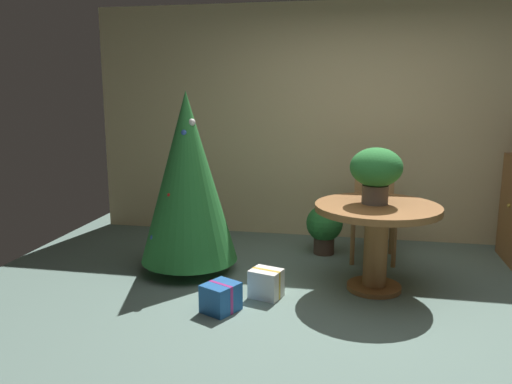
% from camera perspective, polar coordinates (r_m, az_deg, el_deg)
% --- Properties ---
extents(ground_plane, '(6.60, 6.60, 0.00)m').
position_cam_1_polar(ground_plane, '(3.99, 10.32, -13.56)').
color(ground_plane, slate).
extents(back_wall_panel, '(6.00, 0.10, 2.60)m').
position_cam_1_polar(back_wall_panel, '(5.84, 11.17, 7.50)').
color(back_wall_panel, beige).
rests_on(back_wall_panel, ground_plane).
extents(round_dining_table, '(1.03, 1.03, 0.74)m').
position_cam_1_polar(round_dining_table, '(4.38, 13.25, -3.74)').
color(round_dining_table, brown).
rests_on(round_dining_table, ground_plane).
extents(flower_vase, '(0.43, 0.43, 0.47)m').
position_cam_1_polar(flower_vase, '(4.32, 13.21, 2.39)').
color(flower_vase, '#665B51').
rests_on(flower_vase, round_dining_table).
extents(wooden_chair_far, '(0.43, 0.46, 0.98)m').
position_cam_1_polar(wooden_chair_far, '(5.26, 12.93, -1.44)').
color(wooden_chair_far, '#9E6B3D').
rests_on(wooden_chair_far, ground_plane).
extents(holiday_tree, '(0.89, 0.89, 1.66)m').
position_cam_1_polar(holiday_tree, '(4.68, -7.59, 1.61)').
color(holiday_tree, brown).
rests_on(holiday_tree, ground_plane).
extents(gift_box_cream, '(0.29, 0.26, 0.23)m').
position_cam_1_polar(gift_box_cream, '(4.24, 1.13, -10.11)').
color(gift_box_cream, silver).
rests_on(gift_box_cream, ground_plane).
extents(gift_box_blue, '(0.31, 0.33, 0.22)m').
position_cam_1_polar(gift_box_blue, '(4.01, -3.93, -11.60)').
color(gift_box_blue, '#1E569E').
rests_on(gift_box_blue, ground_plane).
extents(potted_plant, '(0.37, 0.37, 0.51)m').
position_cam_1_polar(potted_plant, '(5.32, 7.60, -3.78)').
color(potted_plant, '#4C382D').
rests_on(potted_plant, ground_plane).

